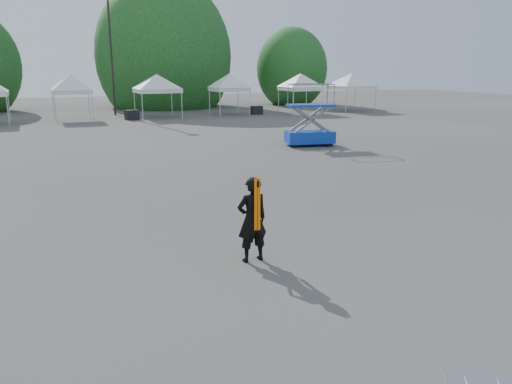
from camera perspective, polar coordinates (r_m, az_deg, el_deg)
name	(u,v)px	position (r m, az deg, el deg)	size (l,w,h in m)	color
ground	(196,239)	(11.68, -6.83, -5.34)	(120.00, 120.00, 0.00)	#474442
light_pole_east	(111,45)	(43.03, -16.27, 15.78)	(0.60, 0.25, 9.80)	black
tree_mid_e	(164,56)	(51.04, -10.46, 14.99)	(5.12, 5.12, 7.79)	#382314
tree_far_e	(292,69)	(53.80, 4.11, 13.83)	(3.84, 3.84, 5.84)	#382314
tent_e	(70,78)	(39.61, -20.46, 12.09)	(3.86, 3.86, 3.88)	silver
tent_f	(157,78)	(40.01, -11.30, 12.70)	(4.54, 4.54, 3.88)	silver
tent_g	(229,77)	(41.74, -3.10, 12.99)	(3.91, 3.91, 3.88)	silver
tent_h	(301,77)	(42.97, 5.12, 12.99)	(4.16, 4.16, 3.88)	silver
tent_extra_8	(352,76)	(46.05, 10.91, 12.87)	(4.62, 4.62, 3.88)	silver
man	(252,219)	(10.05, -0.44, -3.16)	(0.66, 0.45, 1.77)	black
scissor_lift	(310,115)	(25.23, 6.22, 8.75)	(2.57, 1.68, 3.06)	#0D30B1
crate_mid	(132,115)	(38.88, -13.99, 8.55)	(0.95, 0.74, 0.74)	black
crate_east	(257,110)	(42.16, 0.08, 9.33)	(0.89, 0.69, 0.69)	black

